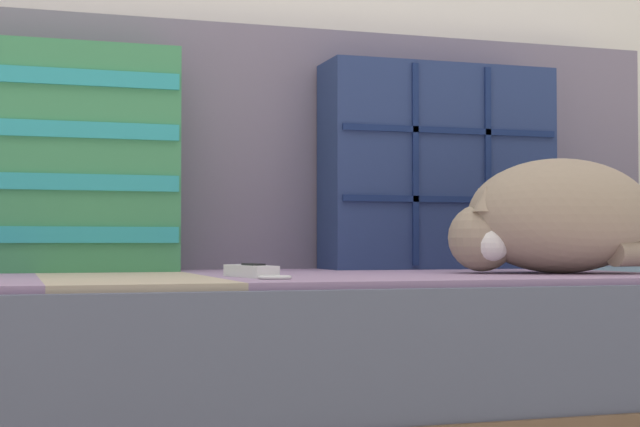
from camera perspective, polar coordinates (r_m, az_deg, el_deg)
The scene contains 6 objects.
couch at distance 1.65m, azimuth -7.27°, elevation -10.21°, with size 2.15×0.82×0.38m.
sofa_backrest at distance 1.98m, azimuth -9.00°, elevation 3.84°, with size 2.11×0.14×0.49m.
throw_pillow_quilted at distance 1.99m, azimuth 6.86°, elevation 2.68°, with size 0.47×0.14×0.41m.
throw_pillow_striped at distance 1.81m, azimuth -15.61°, elevation 3.12°, with size 0.46×0.14×0.40m.
sleeping_cat at distance 1.71m, azimuth 13.32°, elevation -0.33°, with size 0.38×0.30×0.20m.
game_remote_near at distance 1.48m, azimuth -3.94°, elevation -3.39°, with size 0.07×0.19×0.02m.
Camera 1 is at (-0.30, -1.47, 0.43)m, focal length 55.00 mm.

